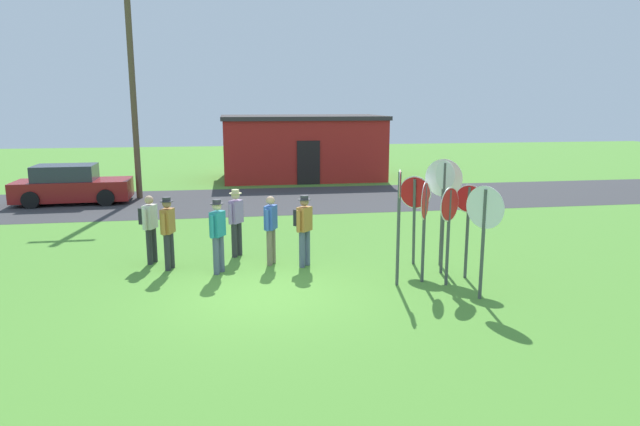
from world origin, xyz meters
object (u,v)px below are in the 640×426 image
(person_on_left, at_px, (271,226))
(person_in_blue, at_px, (304,225))
(stop_sign_tallest, at_px, (444,199))
(stop_sign_rear_right, at_px, (484,222))
(parked_car_on_street, at_px, (72,186))
(person_in_teal, at_px, (236,219))
(stop_sign_leaning_right, at_px, (399,210))
(stop_sign_nearest, at_px, (449,219))
(person_holding_notes, at_px, (168,229))
(person_in_dark_shirt, at_px, (150,224))
(stop_sign_rear_left, at_px, (443,192))
(person_near_signs, at_px, (218,232))
(utility_pole, at_px, (133,86))
(stop_sign_low_front, at_px, (415,204))
(stop_sign_center_cluster, at_px, (425,214))
(stop_sign_leaning_left, at_px, (468,216))

(person_on_left, bearing_deg, person_in_blue, -20.82)
(stop_sign_tallest, relative_size, person_on_left, 1.55)
(stop_sign_rear_right, bearing_deg, person_in_blue, 138.49)
(parked_car_on_street, height_order, person_in_teal, person_in_teal)
(stop_sign_tallest, height_order, stop_sign_leaning_right, stop_sign_tallest)
(stop_sign_nearest, bearing_deg, person_on_left, 148.66)
(person_holding_notes, height_order, person_in_dark_shirt, person_holding_notes)
(person_in_dark_shirt, bearing_deg, stop_sign_leaning_right, -25.36)
(stop_sign_nearest, bearing_deg, stop_sign_tallest, 75.92)
(stop_sign_rear_left, bearing_deg, person_in_blue, 171.58)
(stop_sign_tallest, relative_size, stop_sign_leaning_right, 1.04)
(person_near_signs, relative_size, person_holding_notes, 1.00)
(stop_sign_nearest, distance_m, stop_sign_rear_right, 0.99)
(person_holding_notes, relative_size, person_in_teal, 1.00)
(person_on_left, xyz_separation_m, person_holding_notes, (-2.42, -0.03, 0.03))
(parked_car_on_street, distance_m, stop_sign_nearest, 15.99)
(utility_pole, distance_m, person_in_dark_shirt, 10.63)
(stop_sign_leaning_right, xyz_separation_m, stop_sign_low_front, (0.84, 1.46, -0.17))
(stop_sign_nearest, relative_size, person_in_blue, 1.24)
(person_holding_notes, bearing_deg, person_near_signs, -23.26)
(person_on_left, bearing_deg, person_near_signs, -157.05)
(person_holding_notes, height_order, person_in_teal, same)
(stop_sign_nearest, xyz_separation_m, stop_sign_tallest, (0.21, 0.84, 0.28))
(stop_sign_tallest, bearing_deg, stop_sign_rear_right, -85.58)
(stop_sign_rear_left, xyz_separation_m, stop_sign_center_cluster, (-0.86, -1.14, -0.27))
(stop_sign_leaning_left, height_order, person_in_blue, stop_sign_leaning_left)
(parked_car_on_street, bearing_deg, person_holding_notes, -64.31)
(stop_sign_low_front, distance_m, person_on_left, 3.51)
(stop_sign_nearest, height_order, person_near_signs, stop_sign_nearest)
(parked_car_on_street, bearing_deg, stop_sign_leaning_right, -50.45)
(stop_sign_tallest, bearing_deg, stop_sign_leaning_left, -46.42)
(person_in_blue, bearing_deg, person_on_left, 159.18)
(utility_pole, height_order, person_in_teal, utility_pole)
(parked_car_on_street, relative_size, stop_sign_leaning_right, 1.72)
(person_in_teal, bearing_deg, stop_sign_rear_right, -39.75)
(person_near_signs, relative_size, person_in_dark_shirt, 1.03)
(stop_sign_rear_left, relative_size, person_in_dark_shirt, 1.54)
(stop_sign_center_cluster, relative_size, stop_sign_leaning_left, 1.05)
(stop_sign_center_cluster, relative_size, person_in_blue, 1.29)
(person_holding_notes, bearing_deg, stop_sign_rear_right, -25.86)
(stop_sign_tallest, xyz_separation_m, stop_sign_leaning_right, (-1.27, -0.67, -0.08))
(stop_sign_rear_right, distance_m, person_on_left, 5.11)
(stop_sign_leaning_right, relative_size, person_in_dark_shirt, 1.50)
(utility_pole, height_order, stop_sign_tallest, utility_pole)
(person_in_teal, bearing_deg, stop_sign_tallest, -25.50)
(person_near_signs, distance_m, person_on_left, 1.37)
(person_near_signs, height_order, person_in_blue, same)
(stop_sign_rear_right, relative_size, person_in_dark_shirt, 1.37)
(person_near_signs, xyz_separation_m, person_in_dark_shirt, (-1.66, 1.09, -0.00))
(person_in_blue, bearing_deg, stop_sign_nearest, -33.84)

